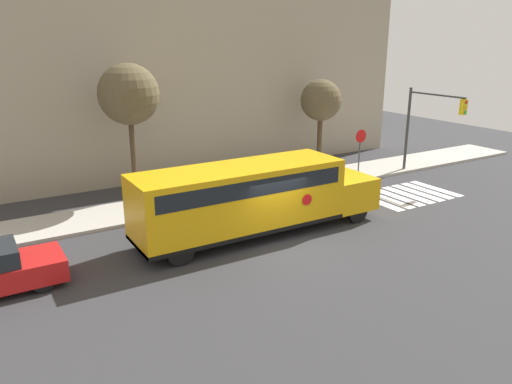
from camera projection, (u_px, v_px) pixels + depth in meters
name	position (u px, v px, depth m)	size (l,w,h in m)	color
ground_plane	(281.00, 245.00, 19.21)	(60.00, 60.00, 0.00)	#333335
sidewalk_strip	(207.00, 199.00, 24.50)	(44.00, 3.00, 0.15)	#B2ADA3
building_backdrop	(155.00, 79.00, 28.23)	(32.00, 4.00, 10.80)	#9E937F
crosswalk_stripes	(408.00, 195.00, 25.32)	(4.70, 3.20, 0.01)	white
school_bus	(251.00, 196.00, 19.68)	(10.53, 2.57, 2.92)	#EAA80F
stop_sign	(360.00, 146.00, 27.90)	(0.74, 0.10, 2.77)	#38383A
traffic_light	(427.00, 119.00, 27.76)	(0.28, 3.81, 4.93)	#38383A
tree_near_sidewalk	(321.00, 101.00, 29.54)	(2.44, 2.44, 5.31)	#423323
tree_far_sidewalk	(129.00, 95.00, 23.21)	(2.86, 2.86, 6.55)	#423323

